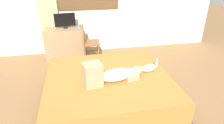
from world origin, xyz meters
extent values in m
plane|color=olive|center=(0.00, 0.00, 0.00)|extent=(16.00, 16.00, 0.00)
cube|color=#38383D|center=(-0.06, 0.20, 0.07)|extent=(1.99, 1.86, 0.14)
cube|color=olive|center=(-0.06, 0.20, 0.30)|extent=(1.93, 1.80, 0.33)
ellipsoid|color=silver|center=(0.06, 0.08, 0.55)|extent=(0.60, 0.36, 0.17)
sphere|color=tan|center=(0.39, 0.14, 0.55)|extent=(0.17, 0.17, 0.17)
cube|color=tan|center=(-0.32, 0.01, 0.64)|extent=(0.30, 0.28, 0.34)
cube|color=tan|center=(0.27, 0.12, 0.51)|extent=(0.25, 0.31, 0.08)
ellipsoid|color=silver|center=(0.64, 0.23, 0.53)|extent=(0.28, 0.18, 0.13)
sphere|color=silver|center=(0.49, 0.19, 0.54)|extent=(0.08, 0.08, 0.08)
cylinder|color=silver|center=(0.78, 0.27, 0.60)|extent=(0.03, 0.03, 0.16)
cube|color=#997A56|center=(-0.78, 2.17, 0.37)|extent=(0.90, 0.56, 0.74)
cylinder|color=black|center=(-0.72, 2.17, 0.77)|extent=(0.10, 0.10, 0.05)
cube|color=black|center=(-0.72, 2.17, 0.94)|extent=(0.48, 0.10, 0.30)
cylinder|color=teal|center=(-0.41, 2.13, 0.78)|extent=(0.08, 0.08, 0.08)
cylinder|color=brown|center=(-0.01, 1.97, 0.22)|extent=(0.04, 0.04, 0.44)
cylinder|color=brown|center=(-0.03, 1.66, 0.22)|extent=(0.04, 0.04, 0.44)
cylinder|color=brown|center=(-0.32, 1.98, 0.22)|extent=(0.04, 0.04, 0.44)
cylinder|color=brown|center=(-0.33, 1.68, 0.22)|extent=(0.04, 0.04, 0.44)
cube|color=brown|center=(-0.17, 1.82, 0.46)|extent=(0.40, 0.40, 0.04)
cube|color=brown|center=(-0.34, 1.83, 0.67)|extent=(0.06, 0.38, 0.38)
cube|color=#ADCC75|center=(-1.10, 2.45, 1.17)|extent=(0.44, 0.06, 2.35)
camera|label=1|loc=(-0.51, -2.46, 2.02)|focal=31.38mm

